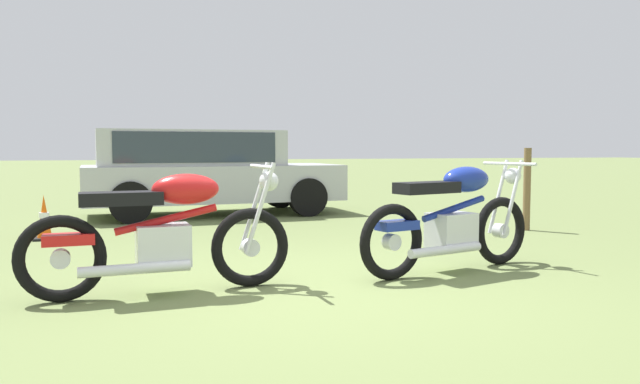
% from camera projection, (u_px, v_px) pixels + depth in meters
% --- Properties ---
extents(ground_plane, '(120.00, 120.00, 0.00)m').
position_uv_depth(ground_plane, '(322.00, 288.00, 4.89)').
color(ground_plane, olive).
extents(motorcycle_red, '(2.07, 0.64, 1.02)m').
position_uv_depth(motorcycle_red, '(164.00, 233.00, 4.68)').
color(motorcycle_red, black).
rests_on(motorcycle_red, ground).
extents(motorcycle_blue, '(1.97, 0.86, 1.02)m').
position_uv_depth(motorcycle_blue, '(452.00, 219.00, 5.54)').
color(motorcycle_blue, black).
rests_on(motorcycle_blue, ground).
extents(car_silver, '(4.33, 2.03, 1.43)m').
position_uv_depth(car_silver, '(202.00, 166.00, 10.26)').
color(car_silver, '#B2B5BA').
rests_on(car_silver, ground).
extents(traffic_cone, '(0.25, 0.25, 0.56)m').
position_uv_depth(traffic_cone, '(44.00, 219.00, 7.48)').
color(traffic_cone, '#EA590F').
rests_on(traffic_cone, ground).
extents(fence_post_wooden, '(0.10, 0.10, 1.14)m').
position_uv_depth(fence_post_wooden, '(527.00, 189.00, 8.35)').
color(fence_post_wooden, brown).
rests_on(fence_post_wooden, ground).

